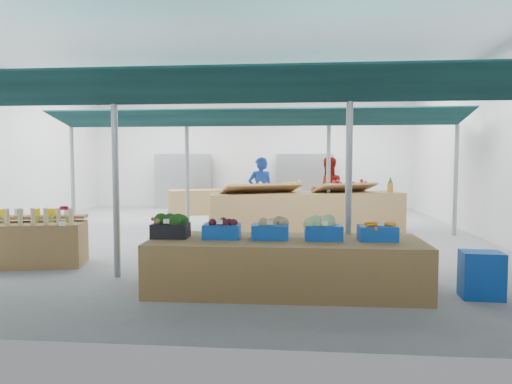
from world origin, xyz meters
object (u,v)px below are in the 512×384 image
veg_counter (285,265)px  vendor_left (261,192)px  bottle_shelf (34,242)px  fruit_counter (306,213)px  crate_stack (481,275)px  vendor_right (328,192)px

veg_counter → vendor_left: size_ratio=1.97×
bottle_shelf → fruit_counter: bottle_shelf is taller
bottle_shelf → crate_stack: (6.88, -1.26, -0.10)m
bottle_shelf → vendor_left: vendor_left is taller
crate_stack → bottle_shelf: bearing=169.6°
fruit_counter → vendor_left: vendor_left is taller
bottle_shelf → fruit_counter: size_ratio=0.38×
veg_counter → vendor_left: vendor_left is taller
veg_counter → crate_stack: 2.56m
fruit_counter → crate_stack: (2.19, -5.10, -0.20)m
crate_stack → vendor_left: vendor_left is taller
bottle_shelf → veg_counter: bearing=-28.1°
bottle_shelf → fruit_counter: (4.68, 3.84, 0.10)m
bottle_shelf → vendor_right: size_ratio=0.94×
veg_counter → vendor_right: bearing=80.3°
vendor_left → vendor_right: size_ratio=1.00×
bottle_shelf → crate_stack: bottle_shelf is taller
veg_counter → vendor_left: (-0.84, 6.11, 0.58)m
vendor_right → fruit_counter: bearing=48.1°
veg_counter → vendor_right: (0.96, 6.11, 0.58)m
veg_counter → vendor_left: 6.19m
crate_stack → vendor_left: bearing=118.7°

